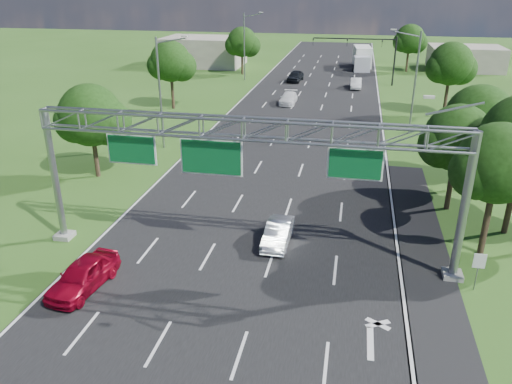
% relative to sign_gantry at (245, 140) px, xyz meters
% --- Properties ---
extents(ground, '(220.00, 220.00, 0.00)m').
position_rel_sign_gantry_xyz_m(ground, '(-0.33, 18.00, -6.89)').
color(ground, '#2C5218').
rests_on(ground, ground).
extents(road, '(18.00, 180.00, 0.02)m').
position_rel_sign_gantry_xyz_m(road, '(-0.33, 18.00, -6.89)').
color(road, black).
rests_on(road, ground).
extents(road_flare, '(3.00, 30.00, 0.02)m').
position_rel_sign_gantry_xyz_m(road_flare, '(9.87, 2.00, -6.89)').
color(road_flare, black).
rests_on(road_flare, ground).
extents(sign_gantry, '(23.50, 1.00, 9.56)m').
position_rel_sign_gantry_xyz_m(sign_gantry, '(0.00, 0.00, 0.00)').
color(sign_gantry, gray).
rests_on(sign_gantry, ground).
extents(regulatory_sign, '(0.60, 0.08, 2.10)m').
position_rel_sign_gantry_xyz_m(regulatory_sign, '(12.07, -1.02, -5.38)').
color(regulatory_sign, gray).
rests_on(regulatory_sign, ground).
extents(traffic_signal, '(12.21, 0.24, 7.00)m').
position_rel_sign_gantry_xyz_m(traffic_signal, '(7.15, 53.00, -1.72)').
color(traffic_signal, black).
rests_on(traffic_signal, ground).
extents(streetlight_l_near, '(2.97, 0.22, 10.16)m').
position_rel_sign_gantry_xyz_m(streetlight_l_near, '(-11.63, 18.00, -1.31)').
color(streetlight_l_near, gray).
rests_on(streetlight_l_near, ground).
extents(streetlight_l_far, '(2.97, 0.22, 10.16)m').
position_rel_sign_gantry_xyz_m(streetlight_l_far, '(-11.63, 53.00, -1.31)').
color(streetlight_l_far, gray).
rests_on(streetlight_l_far, ground).
extents(streetlight_r_mid, '(2.97, 0.22, 10.16)m').
position_rel_sign_gantry_xyz_m(streetlight_r_mid, '(10.97, 28.00, -1.31)').
color(streetlight_r_mid, gray).
rests_on(streetlight_r_mid, ground).
extents(tree_cluster_right, '(9.91, 14.60, 8.68)m').
position_rel_sign_gantry_xyz_m(tree_cluster_right, '(14.47, 7.19, -1.58)').
color(tree_cluster_right, '#2D2116').
rests_on(tree_cluster_right, ground).
extents(tree_verge_la, '(5.76, 4.80, 7.40)m').
position_rel_sign_gantry_xyz_m(tree_verge_la, '(-14.25, 10.04, -2.13)').
color(tree_verge_la, '#2D2116').
rests_on(tree_verge_la, ground).
extents(tree_verge_lb, '(5.76, 4.80, 8.06)m').
position_rel_sign_gantry_xyz_m(tree_verge_lb, '(-16.25, 33.04, -1.48)').
color(tree_verge_lb, '#2D2116').
rests_on(tree_verge_lb, ground).
extents(tree_verge_lc, '(5.76, 4.80, 7.62)m').
position_rel_sign_gantry_xyz_m(tree_verge_lc, '(-13.25, 58.04, -1.92)').
color(tree_verge_lc, '#2D2116').
rests_on(tree_verge_lc, ground).
extents(tree_verge_rd, '(5.76, 4.80, 8.28)m').
position_rel_sign_gantry_xyz_m(tree_verge_rd, '(15.75, 36.04, -1.26)').
color(tree_verge_rd, '#2D2116').
rests_on(tree_verge_rd, ground).
extents(tree_verge_re, '(5.76, 4.80, 7.84)m').
position_rel_sign_gantry_xyz_m(tree_verge_re, '(13.75, 66.04, -1.70)').
color(tree_verge_re, '#2D2116').
rests_on(tree_verge_re, ground).
extents(building_left, '(14.00, 10.00, 5.00)m').
position_rel_sign_gantry_xyz_m(building_left, '(-22.33, 66.00, -4.39)').
color(building_left, gray).
rests_on(building_left, ground).
extents(building_right, '(12.00, 9.00, 4.00)m').
position_rel_sign_gantry_xyz_m(building_right, '(23.67, 70.00, -4.89)').
color(building_right, gray).
rests_on(building_right, ground).
extents(red_coupe, '(2.40, 4.76, 1.56)m').
position_rel_sign_gantry_xyz_m(red_coupe, '(-7.38, -4.74, -6.11)').
color(red_coupe, maroon).
rests_on(red_coupe, ground).
extents(silver_sedan, '(1.51, 4.05, 1.32)m').
position_rel_sign_gantry_xyz_m(silver_sedan, '(1.53, 1.90, -6.23)').
color(silver_sedan, silver).
rests_on(silver_sedan, ground).
extents(car_queue_a, '(1.96, 4.80, 1.39)m').
position_rel_sign_gantry_xyz_m(car_queue_a, '(-2.86, 38.31, -6.20)').
color(car_queue_a, white).
rests_on(car_queue_a, ground).
extents(car_queue_c, '(2.40, 4.98, 1.64)m').
position_rel_sign_gantry_xyz_m(car_queue_c, '(-3.88, 53.49, -6.07)').
color(car_queue_c, black).
rests_on(car_queue_c, ground).
extents(car_queue_d, '(1.61, 4.38, 1.43)m').
position_rel_sign_gantry_xyz_m(car_queue_d, '(5.38, 49.90, -6.18)').
color(car_queue_d, silver).
rests_on(car_queue_d, ground).
extents(box_truck, '(3.41, 9.78, 3.62)m').
position_rel_sign_gantry_xyz_m(box_truck, '(6.12, 68.48, -5.15)').
color(box_truck, white).
rests_on(box_truck, ground).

